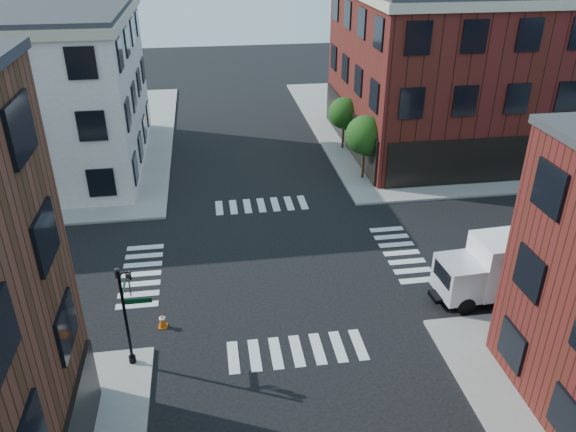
# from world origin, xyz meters

# --- Properties ---
(ground) EXTENTS (120.00, 120.00, 0.00)m
(ground) POSITION_xyz_m (0.00, 0.00, 0.00)
(ground) COLOR black
(ground) RESTS_ON ground
(sidewalk_ne) EXTENTS (30.00, 30.00, 0.15)m
(sidewalk_ne) POSITION_xyz_m (21.00, 21.00, 0.07)
(sidewalk_ne) COLOR gray
(sidewalk_ne) RESTS_ON ground
(building_ne) EXTENTS (25.00, 16.00, 12.00)m
(building_ne) POSITION_xyz_m (20.50, 16.00, 6.00)
(building_ne) COLOR #4B1A12
(building_ne) RESTS_ON ground
(tree_near) EXTENTS (2.69, 2.69, 4.49)m
(tree_near) POSITION_xyz_m (7.56, 9.98, 3.16)
(tree_near) COLOR black
(tree_near) RESTS_ON ground
(tree_far) EXTENTS (2.43, 2.43, 4.07)m
(tree_far) POSITION_xyz_m (7.56, 15.98, 2.87)
(tree_far) COLOR black
(tree_far) RESTS_ON ground
(signal_pole) EXTENTS (1.29, 1.24, 4.60)m
(signal_pole) POSITION_xyz_m (-6.72, -6.68, 2.86)
(signal_pole) COLOR black
(signal_pole) RESTS_ON ground
(box_truck) EXTENTS (7.25, 2.56, 3.23)m
(box_truck) POSITION_xyz_m (10.81, -4.51, 1.68)
(box_truck) COLOR white
(box_truck) RESTS_ON ground
(traffic_cone) EXTENTS (0.42, 0.42, 0.72)m
(traffic_cone) POSITION_xyz_m (-5.70, -4.50, 0.35)
(traffic_cone) COLOR #CD5509
(traffic_cone) RESTS_ON ground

